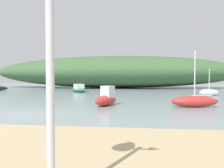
{
  "coord_description": "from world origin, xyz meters",
  "views": [
    {
      "loc": [
        6.24,
        -11.98,
        2.08
      ],
      "look_at": [
        4.2,
        4.61,
        1.58
      ],
      "focal_mm": 36.78,
      "sensor_mm": 36.0,
      "label": 1
    }
  ],
  "objects_px": {
    "motorboat_inner_mooring": "(106,98)",
    "sailboat_off_point": "(209,93)",
    "sailboat_far_right": "(195,101)",
    "motorboat_east_reach": "(78,89)"
  },
  "relations": [
    {
      "from": "motorboat_inner_mooring",
      "to": "sailboat_off_point",
      "type": "relative_size",
      "value": 0.88
    },
    {
      "from": "motorboat_east_reach",
      "to": "motorboat_inner_mooring",
      "type": "xyz_separation_m",
      "value": [
        6.18,
        -14.75,
        0.1
      ]
    },
    {
      "from": "motorboat_east_reach",
      "to": "sailboat_off_point",
      "type": "relative_size",
      "value": 1.3
    },
    {
      "from": "motorboat_east_reach",
      "to": "sailboat_off_point",
      "type": "bearing_deg",
      "value": -16.06
    },
    {
      "from": "sailboat_off_point",
      "to": "motorboat_inner_mooring",
      "type": "bearing_deg",
      "value": -134.99
    },
    {
      "from": "motorboat_east_reach",
      "to": "sailboat_off_point",
      "type": "height_order",
      "value": "sailboat_off_point"
    },
    {
      "from": "sailboat_far_right",
      "to": "sailboat_off_point",
      "type": "xyz_separation_m",
      "value": [
        3.86,
        10.13,
        -0.04
      ]
    },
    {
      "from": "sailboat_far_right",
      "to": "motorboat_inner_mooring",
      "type": "height_order",
      "value": "sailboat_far_right"
    },
    {
      "from": "sailboat_off_point",
      "to": "sailboat_far_right",
      "type": "bearing_deg",
      "value": -110.87
    },
    {
      "from": "sailboat_far_right",
      "to": "sailboat_off_point",
      "type": "distance_m",
      "value": 10.84
    }
  ]
}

